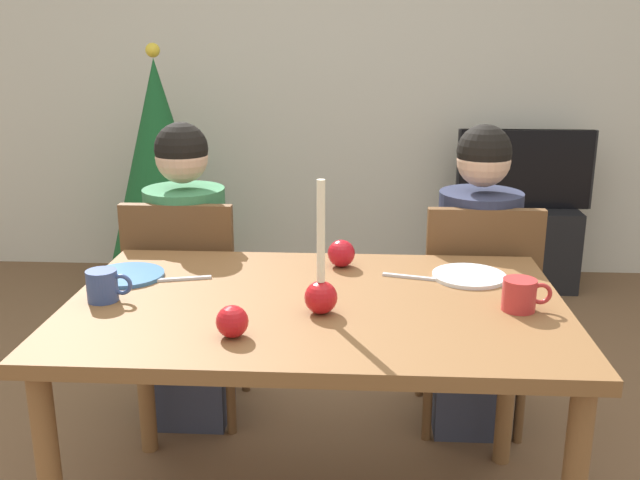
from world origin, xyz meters
TOP-DOWN VIEW (x-y plane):
  - back_wall at (0.00, 2.60)m, footprint 6.40×0.10m
  - dining_table at (0.00, 0.00)m, footprint 1.40×0.90m
  - chair_left at (-0.53, 0.61)m, footprint 0.40×0.40m
  - chair_right at (0.55, 0.61)m, footprint 0.40×0.40m
  - person_left_child at (-0.53, 0.64)m, footprint 0.30×0.30m
  - person_right_child at (0.55, 0.64)m, footprint 0.30×0.30m
  - tv_stand at (1.08, 2.30)m, footprint 0.64×0.40m
  - tv at (1.08, 2.30)m, footprint 0.79×0.05m
  - christmas_tree at (-1.04, 2.12)m, footprint 0.64×0.64m
  - candle_centerpiece at (0.02, -0.09)m, footprint 0.09×0.09m
  - plate_left at (-0.60, 0.16)m, footprint 0.23×0.23m
  - plate_right at (0.46, 0.22)m, footprint 0.23×0.23m
  - mug_left at (-0.60, -0.04)m, footprint 0.13×0.09m
  - mug_right at (0.56, -0.04)m, footprint 0.13×0.09m
  - fork_left at (-0.42, 0.15)m, footprint 0.18×0.06m
  - fork_right at (0.28, 0.21)m, footprint 0.18×0.06m
  - apple_near_candle at (-0.19, -0.26)m, footprint 0.08×0.08m
  - apple_by_left_plate at (0.06, 0.31)m, footprint 0.09×0.09m

SIDE VIEW (x-z plane):
  - tv_stand at x=1.08m, z-range 0.00..0.48m
  - chair_left at x=-0.53m, z-range 0.06..0.96m
  - chair_right at x=0.55m, z-range 0.06..0.96m
  - person_left_child at x=-0.53m, z-range -0.02..1.16m
  - person_right_child at x=0.55m, z-range -0.02..1.16m
  - dining_table at x=0.00m, z-range 0.29..1.04m
  - tv at x=1.08m, z-range 0.48..0.94m
  - christmas_tree at x=-1.04m, z-range 0.03..1.45m
  - fork_left at x=-0.42m, z-range 0.75..0.76m
  - fork_right at x=0.28m, z-range 0.75..0.76m
  - plate_left at x=-0.60m, z-range 0.75..0.76m
  - plate_right at x=0.46m, z-range 0.75..0.76m
  - apple_near_candle at x=-0.19m, z-range 0.75..0.83m
  - apple_by_left_plate at x=0.06m, z-range 0.75..0.84m
  - mug_right at x=0.56m, z-range 0.75..0.84m
  - mug_left at x=-0.60m, z-range 0.75..0.84m
  - candle_centerpiece at x=0.02m, z-range 0.64..1.01m
  - back_wall at x=0.00m, z-range 0.00..2.60m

